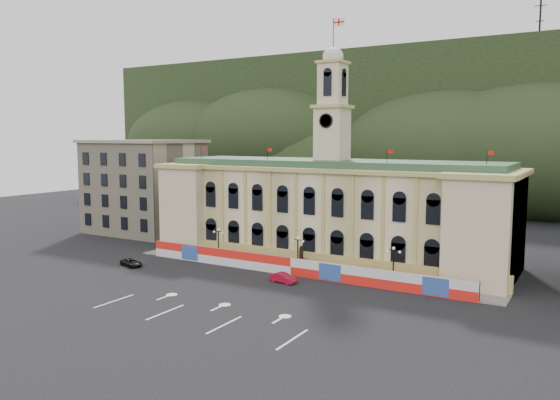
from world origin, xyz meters
The scene contains 13 objects.
ground centered at (0.00, 0.00, 0.00)m, with size 260.00×260.00×0.00m, color black.
lane_markings centered at (0.00, -5.00, 0.00)m, with size 26.00×10.00×0.02m, color white, non-canonical shape.
hill_ridge centered at (0.03, 121.99, 19.48)m, with size 230.00×80.00×64.00m.
city_hall centered at (0.00, 27.63, 7.85)m, with size 56.20×17.60×37.10m.
side_building_left centered at (-43.00, 30.93, 9.33)m, with size 21.00×17.00×18.60m.
hoarding_fence centered at (0.06, 15.07, 1.25)m, with size 50.00×0.44×2.50m.
pavement centered at (0.00, 17.75, 0.08)m, with size 56.00×5.50×0.16m, color slate.
statue centered at (0.00, 18.00, 1.19)m, with size 1.40×1.40×3.72m.
lamp_left centered at (-14.00, 17.00, 3.07)m, with size 1.96×0.44×5.15m.
lamp_center centered at (0.00, 17.00, 3.07)m, with size 1.96×0.44×5.15m.
lamp_right centered at (14.00, 17.00, 3.07)m, with size 1.96×0.44×5.15m.
red_sedan centered at (0.97, 11.21, 0.64)m, with size 4.03×1.91×1.28m, color maroon.
black_suv centered at (-23.17, 7.66, 0.57)m, with size 4.45×2.95×1.14m, color black.
Camera 1 is at (36.32, -49.62, 19.10)m, focal length 35.00 mm.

